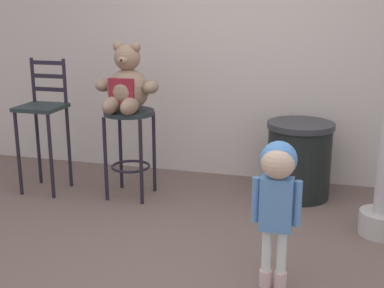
% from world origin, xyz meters
% --- Properties ---
extents(ground_plane, '(24.00, 24.00, 0.00)m').
position_xyz_m(ground_plane, '(0.00, 0.00, 0.00)').
color(ground_plane, brown).
extents(bar_stool_with_teddy, '(0.44, 0.44, 0.79)m').
position_xyz_m(bar_stool_with_teddy, '(-0.84, 1.19, 0.57)').
color(bar_stool_with_teddy, '#222B2C').
rests_on(bar_stool_with_teddy, ground_plane).
extents(teddy_bear, '(0.56, 0.50, 0.59)m').
position_xyz_m(teddy_bear, '(-0.84, 1.16, 1.00)').
color(teddy_bear, '#8C6D58').
rests_on(teddy_bear, bar_stool_with_teddy).
extents(child_walking, '(0.29, 0.23, 0.92)m').
position_xyz_m(child_walking, '(0.58, -0.03, 0.67)').
color(child_walking, beige).
rests_on(child_walking, ground_plane).
extents(trash_bin, '(0.59, 0.59, 0.68)m').
position_xyz_m(trash_bin, '(0.60, 1.58, 0.34)').
color(trash_bin, black).
rests_on(trash_bin, ground_plane).
extents(bar_chair_empty, '(0.38, 0.38, 1.21)m').
position_xyz_m(bar_chair_empty, '(-1.66, 1.14, 0.70)').
color(bar_chair_empty, '#222B2C').
rests_on(bar_chair_empty, ground_plane).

